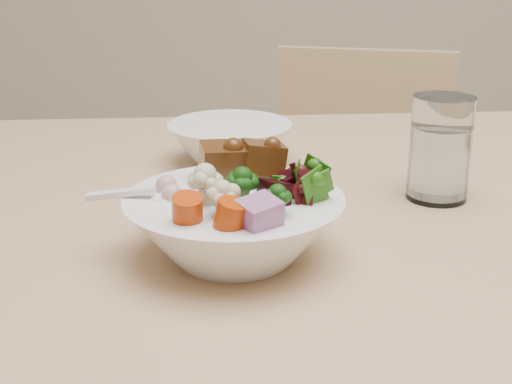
% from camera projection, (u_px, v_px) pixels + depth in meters
% --- Properties ---
extents(dining_table, '(1.68, 1.11, 0.73)m').
position_uv_depth(dining_table, '(511.00, 276.00, 0.77)').
color(dining_table, tan).
rests_on(dining_table, ground).
extents(chair_far, '(0.41, 0.41, 0.79)m').
position_uv_depth(chair_far, '(354.00, 227.00, 1.46)').
color(chair_far, tan).
rests_on(chair_far, ground).
extents(food_bowl, '(0.19, 0.19, 0.10)m').
position_uv_depth(food_bowl, '(236.00, 223.00, 0.63)').
color(food_bowl, white).
rests_on(food_bowl, dining_table).
extents(soup_spoon, '(0.09, 0.03, 0.02)m').
position_uv_depth(soup_spoon, '(155.00, 198.00, 0.62)').
color(soup_spoon, white).
rests_on(soup_spoon, food_bowl).
extents(water_glass, '(0.07, 0.07, 0.11)m').
position_uv_depth(water_glass, '(440.00, 153.00, 0.76)').
color(water_glass, silver).
rests_on(water_glass, dining_table).
extents(side_bowl, '(0.16, 0.16, 0.05)m').
position_uv_depth(side_bowl, '(230.00, 144.00, 0.89)').
color(side_bowl, white).
rests_on(side_bowl, dining_table).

